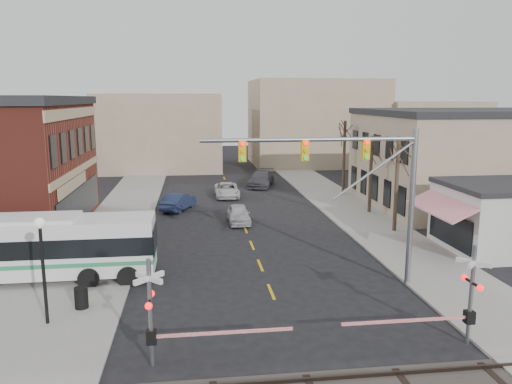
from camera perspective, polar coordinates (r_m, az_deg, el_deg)
ground at (r=23.34m, az=2.52°, el=-13.17°), size 160.00×160.00×0.00m
sidewalk_west at (r=42.49m, az=-14.95°, el=-2.45°), size 5.00×60.00×0.12m
sidewalk_east at (r=44.11m, az=10.31°, el=-1.78°), size 5.00×60.00×0.12m
tan_building at (r=48.69m, az=24.68°, el=3.59°), size 20.30×15.30×8.50m
awning_shop at (r=35.01m, az=27.15°, el=-2.51°), size 9.74×6.20×4.30m
tree_east_a at (r=36.44m, az=15.76°, el=0.88°), size 0.28×0.28×6.75m
tree_east_b at (r=42.09m, az=12.96°, el=1.97°), size 0.28×0.28×6.30m
tree_east_c at (r=49.61m, az=10.03°, el=3.88°), size 0.28×0.28×7.20m
transit_bus at (r=28.43m, az=-24.56°, el=-5.77°), size 12.85×2.86×3.31m
traffic_signal_mast at (r=24.77m, az=11.48°, el=1.96°), size 10.62×0.30×8.00m
rr_crossing_west at (r=18.38m, az=-10.60°, el=-13.47°), size 5.60×1.36×4.00m
rr_crossing_east at (r=21.00m, az=22.34°, el=-10.98°), size 5.60×1.36×4.00m
street_lamp at (r=22.31m, az=-23.30°, el=-6.02°), size 0.44×0.44×4.56m
trash_bin at (r=24.23m, az=-19.33°, el=-11.33°), size 0.60×0.60×0.96m
car_a at (r=38.28m, az=-2.00°, el=-2.54°), size 1.67×4.10×1.39m
car_b at (r=43.22m, az=-8.86°, el=-1.08°), size 3.15×4.71×1.47m
car_c at (r=48.42m, az=-3.35°, el=0.22°), size 2.25×4.88×1.36m
car_d at (r=54.19m, az=0.60°, el=1.53°), size 3.90×6.18×1.67m
pedestrian_near at (r=27.50m, az=-19.17°, el=-7.92°), size 0.58×0.70×1.65m
pedestrian_far at (r=31.34m, az=-20.58°, el=-5.66°), size 1.06×0.98×1.74m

